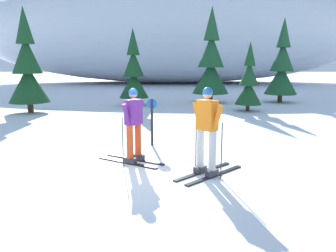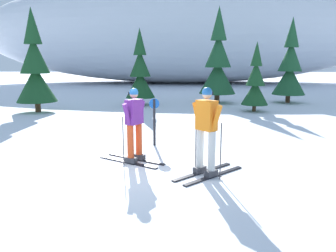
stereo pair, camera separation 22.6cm
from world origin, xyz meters
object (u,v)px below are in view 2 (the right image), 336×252
at_px(skier_orange_jacket, 206,130).
at_px(pine_tree_center_left, 140,73).
at_px(pine_tree_far_right, 290,68).
at_px(trail_marker_post, 154,119).
at_px(pine_tree_center_right, 255,83).
at_px(skier_purple_jacket, 134,124).
at_px(pine_tree_center, 218,63).
at_px(pine_tree_far_left, 35,69).

bearing_deg(skier_orange_jacket, pine_tree_center_left, 103.04).
bearing_deg(pine_tree_far_right, trail_marker_post, -125.29).
xyz_separation_m(pine_tree_center_right, pine_tree_far_right, (2.58, 3.24, 0.60)).
bearing_deg(skier_purple_jacket, pine_tree_center_left, 95.38).
relative_size(skier_orange_jacket, trail_marker_post, 1.39).
xyz_separation_m(pine_tree_center_right, trail_marker_post, (-4.19, -6.33, -0.57)).
bearing_deg(pine_tree_center_left, pine_tree_center, 14.17).
height_order(pine_tree_far_left, pine_tree_center_left, pine_tree_far_left).
bearing_deg(pine_tree_center_left, trail_marker_post, -81.24).
bearing_deg(skier_orange_jacket, pine_tree_far_right, 65.18).
height_order(pine_tree_center, pine_tree_far_right, pine_tree_center).
bearing_deg(trail_marker_post, pine_tree_center, 73.28).
relative_size(pine_tree_far_left, pine_tree_center_right, 1.47).
height_order(pine_tree_far_left, pine_tree_center, pine_tree_center).
distance_m(pine_tree_center_left, pine_tree_far_right, 8.16).
distance_m(skier_purple_jacket, pine_tree_far_right, 13.26).
xyz_separation_m(skier_orange_jacket, pine_tree_center_right, (2.97, 8.78, 0.37)).
xyz_separation_m(pine_tree_center_left, pine_tree_far_right, (8.07, 1.17, 0.27)).
height_order(skier_orange_jacket, pine_tree_center_right, pine_tree_center_right).
relative_size(skier_orange_jacket, pine_tree_center_left, 0.46).
height_order(skier_purple_jacket, trail_marker_post, skier_purple_jacket).
distance_m(skier_orange_jacket, pine_tree_center, 12.06).
bearing_deg(pine_tree_center_left, pine_tree_far_right, 8.23).
xyz_separation_m(pine_tree_far_left, trail_marker_post, (5.76, -5.97, -1.19)).
xyz_separation_m(pine_tree_center_left, pine_tree_center_right, (5.48, -2.07, -0.33)).
xyz_separation_m(skier_orange_jacket, skier_purple_jacket, (-1.57, 0.89, -0.06)).
bearing_deg(pine_tree_far_left, skier_purple_jacket, -54.33).
height_order(pine_tree_far_left, pine_tree_center_right, pine_tree_far_left).
height_order(skier_purple_jacket, pine_tree_far_left, pine_tree_far_left).
bearing_deg(pine_tree_far_left, trail_marker_post, -46.02).
bearing_deg(skier_purple_jacket, pine_tree_center, 73.82).
distance_m(pine_tree_far_left, pine_tree_center_right, 9.98).
relative_size(skier_purple_jacket, trail_marker_post, 1.32).
relative_size(pine_tree_far_left, pine_tree_center_left, 1.17).
distance_m(pine_tree_far_left, pine_tree_center, 9.28).
bearing_deg(pine_tree_far_left, pine_tree_center_left, 28.56).
xyz_separation_m(pine_tree_center, pine_tree_far_right, (3.94, 0.12, -0.23)).
xyz_separation_m(skier_orange_jacket, trail_marker_post, (-1.22, 2.45, -0.20)).
distance_m(skier_purple_jacket, pine_tree_center, 11.53).
relative_size(pine_tree_center_right, trail_marker_post, 2.41).
bearing_deg(skier_purple_jacket, pine_tree_far_right, 57.35).
bearing_deg(pine_tree_far_left, skier_orange_jacket, -50.34).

